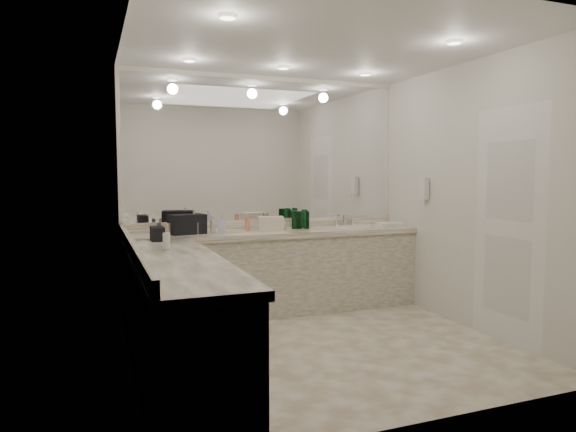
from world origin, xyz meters
name	(u,v)px	position (x,y,z in m)	size (l,w,h in m)	color
floor	(321,345)	(0.00, 0.00, 0.00)	(3.20, 3.20, 0.00)	beige
ceiling	(323,44)	(0.00, 0.00, 2.60)	(3.20, 3.20, 0.00)	white
wall_back	(266,193)	(0.00, 1.50, 1.30)	(3.20, 0.02, 2.60)	silver
wall_left	(128,202)	(-1.60, 0.00, 1.30)	(0.02, 3.00, 2.60)	silver
wall_right	(471,196)	(1.60, 0.00, 1.30)	(0.02, 3.00, 2.60)	silver
vanity_back_base	(275,274)	(0.00, 1.20, 0.42)	(3.20, 0.60, 0.84)	beige
vanity_back_top	(276,233)	(0.00, 1.19, 0.87)	(3.20, 0.64, 0.06)	white
vanity_left_base	(177,324)	(-1.30, -0.30, 0.42)	(0.60, 2.40, 0.84)	beige
vanity_left_top	(177,263)	(-1.29, -0.30, 0.87)	(0.64, 2.42, 0.06)	white
backsplash_back	(267,223)	(0.00, 1.48, 0.95)	(3.20, 0.04, 0.10)	white
backsplash_left	(132,248)	(-1.58, 0.00, 0.95)	(0.04, 3.00, 0.10)	white
mirror_back	(266,150)	(0.00, 1.49, 1.77)	(3.12, 0.01, 1.55)	white
mirror_left	(128,139)	(-1.59, 0.00, 1.77)	(0.01, 2.92, 1.55)	white
sink	(353,227)	(0.95, 1.20, 0.90)	(0.44, 0.44, 0.03)	white
faucet	(344,219)	(0.95, 1.41, 0.97)	(0.24, 0.16, 0.14)	silver
wall_phone	(424,189)	(1.56, 0.70, 1.35)	(0.06, 0.10, 0.24)	white
door	(508,226)	(1.59, -0.50, 1.05)	(0.02, 0.82, 2.10)	white
black_toiletry_bag	(187,224)	(-0.95, 1.21, 1.00)	(0.35, 0.22, 0.20)	black
black_bag_spill	(157,233)	(-1.30, 0.79, 0.97)	(0.11, 0.24, 0.13)	black
cream_cosmetic_case	(270,224)	(-0.06, 1.18, 0.98)	(0.27, 0.17, 0.16)	beige
hand_towel	(389,224)	(1.39, 1.13, 0.92)	(0.27, 0.18, 0.04)	white
lotion_left	(166,241)	(-1.30, 0.19, 0.97)	(0.06, 0.06, 0.13)	white
soap_bottle_a	(194,222)	(-0.88, 1.23, 1.02)	(0.09, 0.09, 0.23)	beige
soap_bottle_b	(222,224)	(-0.60, 1.16, 0.99)	(0.08, 0.09, 0.19)	silver
soap_bottle_c	(282,223)	(0.09, 1.25, 0.98)	(0.12, 0.12, 0.15)	#D6B086
green_bottle_0	(299,220)	(0.29, 1.24, 1.00)	(0.07, 0.07, 0.20)	#114F25
green_bottle_1	(295,220)	(0.26, 1.28, 1.00)	(0.07, 0.07, 0.20)	#114F25
green_bottle_2	(305,218)	(0.40, 1.34, 1.00)	(0.07, 0.07, 0.21)	#114F25
green_bottle_3	(306,220)	(0.37, 1.21, 1.00)	(0.06, 0.06, 0.20)	#114F25
green_bottle_4	(299,220)	(0.33, 1.33, 0.99)	(0.06, 0.06, 0.18)	#114F25
amenity_bottle_0	(167,230)	(-1.13, 1.33, 0.93)	(0.04, 0.04, 0.07)	white
amenity_bottle_1	(159,228)	(-1.23, 1.26, 0.96)	(0.04, 0.04, 0.12)	#3F3F4C
amenity_bottle_2	(278,223)	(0.04, 1.22, 0.97)	(0.05, 0.05, 0.15)	#9966B2
amenity_bottle_3	(213,226)	(-0.69, 1.21, 0.97)	(0.05, 0.05, 0.14)	white
amenity_bottle_4	(221,227)	(-0.57, 1.30, 0.94)	(0.06, 0.06, 0.09)	white
amenity_bottle_5	(169,229)	(-1.14, 1.20, 0.96)	(0.05, 0.05, 0.12)	#E0B28C
amenity_bottle_6	(197,228)	(-0.86, 1.14, 0.96)	(0.05, 0.05, 0.12)	#3F3F4C
amenity_bottle_7	(247,224)	(-0.29, 1.28, 0.97)	(0.05, 0.05, 0.14)	#E57F66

